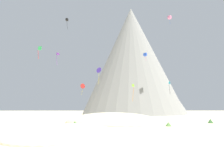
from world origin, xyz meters
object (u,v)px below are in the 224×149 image
at_px(bush_scatter_east, 210,121).
at_px(kite_indigo_mid, 99,70).
at_px(bush_near_left, 88,130).
at_px(kite_pink_high, 170,17).
at_px(rock_massif, 136,66).
at_px(kite_rainbow_mid, 134,71).
at_px(kite_black_high, 67,20).
at_px(kite_cyan_low, 169,85).
at_px(kite_violet_mid, 58,54).
at_px(kite_blue_mid, 145,55).
at_px(bush_low_patch, 168,124).
at_px(bush_near_right, 75,124).
at_px(kite_lime_low, 133,90).
at_px(kite_green_mid, 39,50).
at_px(kite_red_low, 83,86).

relative_size(bush_scatter_east, kite_indigo_mid, 0.18).
xyz_separation_m(bush_near_left, kite_pink_high, (28.56, 47.84, 39.40)).
relative_size(bush_scatter_east, rock_massif, 0.02).
xyz_separation_m(kite_rainbow_mid, kite_black_high, (-30.37, -2.76, 22.41)).
bearing_deg(kite_cyan_low, kite_violet_mid, 108.06).
distance_m(rock_massif, kite_indigo_mid, 32.28).
bearing_deg(kite_violet_mid, kite_blue_mid, 124.67).
height_order(bush_low_patch, kite_black_high, kite_black_high).
height_order(bush_near_right, bush_low_patch, bush_near_right).
xyz_separation_m(bush_near_right, kite_indigo_mid, (2.50, 41.66, 17.05)).
height_order(bush_near_left, kite_cyan_low, kite_cyan_low).
bearing_deg(bush_scatter_east, kite_cyan_low, 85.50).
bearing_deg(kite_rainbow_mid, kite_lime_low, -80.89).
xyz_separation_m(kite_rainbow_mid, kite_violet_mid, (-31.05, -12.90, 3.49)).
bearing_deg(kite_green_mid, kite_indigo_mid, 114.87).
height_order(rock_massif, kite_black_high, rock_massif).
relative_size(bush_near_left, kite_rainbow_mid, 0.31).
bearing_deg(kite_cyan_low, bush_near_left, 171.37).
bearing_deg(kite_black_high, bush_near_right, -48.49).
distance_m(rock_massif, kite_pink_high, 31.95).
bearing_deg(kite_red_low, kite_indigo_mid, 154.11).
height_order(bush_scatter_east, kite_lime_low, kite_lime_low).
bearing_deg(kite_rainbow_mid, kite_violet_mid, -138.02).
xyz_separation_m(bush_near_left, kite_rainbow_mid, (15.32, 58.83, 19.11)).
relative_size(rock_massif, kite_pink_high, 19.76).
bearing_deg(bush_low_patch, kite_black_high, 120.18).
distance_m(bush_scatter_east, rock_massif, 64.82).
relative_size(kite_green_mid, kite_blue_mid, 1.21).
distance_m(kite_pink_high, kite_lime_low, 40.41).
xyz_separation_m(bush_low_patch, kite_green_mid, (-27.01, 14.28, 17.09)).
bearing_deg(rock_massif, kite_black_high, -151.47).
xyz_separation_m(kite_indigo_mid, kite_violet_mid, (-15.51, -3.35, 5.45)).
distance_m(kite_red_low, kite_green_mid, 34.65).
xyz_separation_m(kite_rainbow_mid, kite_blue_mid, (0.87, -18.66, 2.04)).
bearing_deg(kite_blue_mid, bush_near_left, -167.25).
xyz_separation_m(rock_massif, kite_indigo_mid, (-18.86, -25.11, -7.48)).
xyz_separation_m(bush_near_right, kite_rainbow_mid, (18.04, 51.22, 19.01)).
bearing_deg(kite_indigo_mid, bush_near_left, 125.95).
bearing_deg(bush_low_patch, bush_near_left, -145.59).
height_order(kite_lime_low, kite_cyan_low, kite_cyan_low).
height_order(bush_near_right, kite_lime_low, kite_lime_low).
relative_size(rock_massif, kite_black_high, 13.86).
bearing_deg(bush_near_left, kite_pink_high, 59.17).
height_order(bush_low_patch, kite_red_low, kite_red_low).
xyz_separation_m(bush_scatter_east, kite_cyan_low, (2.26, 28.70, 10.74)).
height_order(kite_green_mid, kite_indigo_mid, kite_indigo_mid).
distance_m(bush_near_right, kite_violet_mid, 46.30).
height_order(rock_massif, kite_blue_mid, rock_massif).
distance_m(bush_near_left, kite_blue_mid, 48.20).
bearing_deg(kite_rainbow_mid, kite_indigo_mid, -129.01).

